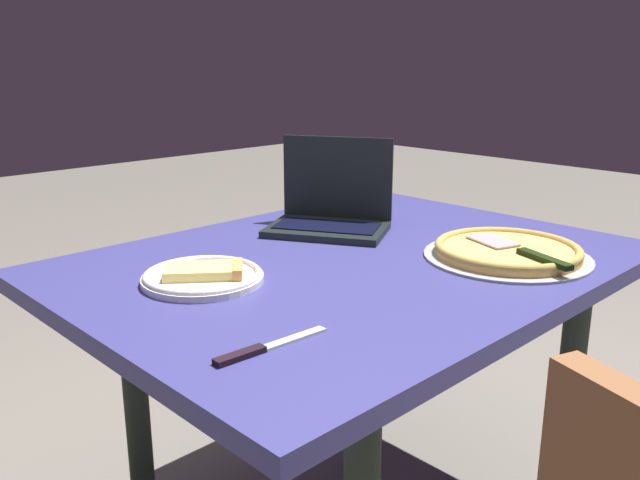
{
  "coord_description": "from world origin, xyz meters",
  "views": [
    {
      "loc": [
        -1.07,
        -0.99,
        1.19
      ],
      "look_at": [
        -0.04,
        0.07,
        0.77
      ],
      "focal_mm": 37.14,
      "sensor_mm": 36.0,
      "label": 1
    }
  ],
  "objects_px": {
    "pizza_tray": "(507,251)",
    "drink_cup": "(378,192)",
    "pizza_plate": "(203,276)",
    "table_knife": "(261,349)",
    "laptop": "(331,210)",
    "dining_table": "(352,293)"
  },
  "relations": [
    {
      "from": "pizza_plate",
      "to": "table_knife",
      "type": "relative_size",
      "value": 1.17
    },
    {
      "from": "table_knife",
      "to": "drink_cup",
      "type": "bearing_deg",
      "value": 31.1
    },
    {
      "from": "pizza_tray",
      "to": "drink_cup",
      "type": "bearing_deg",
      "value": 71.97
    },
    {
      "from": "dining_table",
      "to": "laptop",
      "type": "relative_size",
      "value": 3.47
    },
    {
      "from": "laptop",
      "to": "table_knife",
      "type": "height_order",
      "value": "laptop"
    },
    {
      "from": "laptop",
      "to": "pizza_plate",
      "type": "relative_size",
      "value": 1.47
    },
    {
      "from": "pizza_tray",
      "to": "dining_table",
      "type": "bearing_deg",
      "value": 135.12
    },
    {
      "from": "laptop",
      "to": "pizza_tray",
      "type": "bearing_deg",
      "value": -76.95
    },
    {
      "from": "dining_table",
      "to": "laptop",
      "type": "xyz_separation_m",
      "value": [
        0.14,
        0.22,
        0.14
      ]
    },
    {
      "from": "laptop",
      "to": "pizza_tray",
      "type": "height_order",
      "value": "laptop"
    },
    {
      "from": "pizza_plate",
      "to": "dining_table",
      "type": "bearing_deg",
      "value": -15.48
    },
    {
      "from": "pizza_plate",
      "to": "pizza_tray",
      "type": "distance_m",
      "value": 0.69
    },
    {
      "from": "drink_cup",
      "to": "table_knife",
      "type": "bearing_deg",
      "value": -148.9
    },
    {
      "from": "pizza_plate",
      "to": "pizza_tray",
      "type": "bearing_deg",
      "value": -30.08
    },
    {
      "from": "dining_table",
      "to": "table_knife",
      "type": "xyz_separation_m",
      "value": [
        -0.47,
        -0.24,
        0.09
      ]
    },
    {
      "from": "laptop",
      "to": "pizza_plate",
      "type": "bearing_deg",
      "value": -166.22
    },
    {
      "from": "pizza_tray",
      "to": "table_knife",
      "type": "relative_size",
      "value": 1.77
    },
    {
      "from": "table_knife",
      "to": "drink_cup",
      "type": "relative_size",
      "value": 2.23
    },
    {
      "from": "dining_table",
      "to": "drink_cup",
      "type": "relative_size",
      "value": 13.25
    },
    {
      "from": "dining_table",
      "to": "pizza_plate",
      "type": "bearing_deg",
      "value": 164.52
    },
    {
      "from": "dining_table",
      "to": "pizza_plate",
      "type": "relative_size",
      "value": 5.09
    },
    {
      "from": "dining_table",
      "to": "laptop",
      "type": "bearing_deg",
      "value": 56.44
    }
  ]
}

